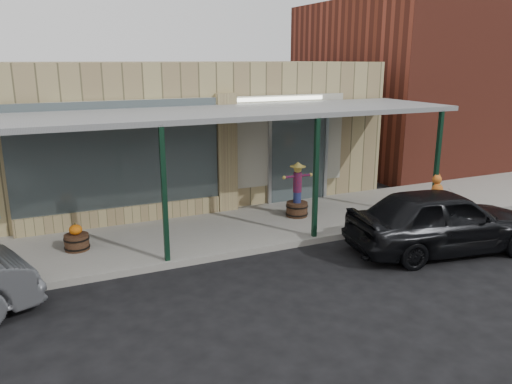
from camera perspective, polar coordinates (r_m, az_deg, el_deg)
name	(u,v)px	position (r m, az deg, el deg)	size (l,w,h in m)	color
ground	(290,292)	(9.66, 3.91, -11.39)	(120.00, 120.00, 0.00)	black
sidewalk	(223,231)	(12.67, -3.81, -4.48)	(40.00, 3.20, 0.15)	gray
storefront	(172,129)	(16.45, -9.60, 7.09)	(12.00, 6.25, 4.20)	tan
awning	(221,115)	(11.98, -3.99, 8.82)	(12.00, 3.00, 3.04)	slate
block_buildings_near	(218,74)	(17.90, -4.35, 13.25)	(61.00, 8.00, 8.00)	brown
barrel_scarecrow	(297,198)	(13.49, 4.72, -0.69)	(0.89, 0.74, 1.50)	#4B2F1E
barrel_pumpkin	(77,240)	(11.87, -19.82, -5.20)	(0.63, 0.63, 0.63)	#4B2F1E
parked_sedan	(443,220)	(12.09, 20.56, -3.02)	(4.62, 2.44, 1.59)	black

